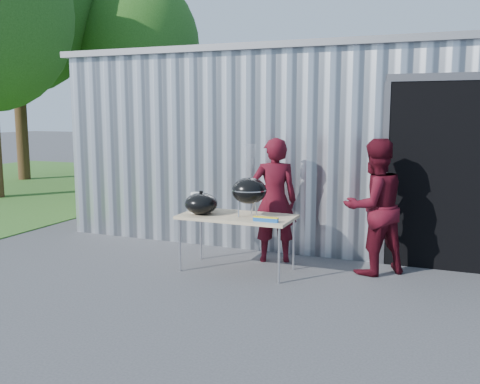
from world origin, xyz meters
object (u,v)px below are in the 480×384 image
at_px(folding_table, 237,218).
at_px(kettle_grill, 249,185).
at_px(person_bystander, 374,207).
at_px(person_cook, 274,200).

xyz_separation_m(folding_table, kettle_grill, (0.18, -0.01, 0.46)).
bearing_deg(person_bystander, person_cook, -44.19).
distance_m(kettle_grill, person_cook, 0.71).
relative_size(folding_table, person_bystander, 0.85).
bearing_deg(folding_table, person_cook, 63.48).
bearing_deg(person_bystander, kettle_grill, -21.06).
distance_m(kettle_grill, person_bystander, 1.65).
bearing_deg(kettle_grill, folding_table, 175.69).
bearing_deg(person_bystander, folding_table, -23.51).
height_order(folding_table, kettle_grill, kettle_grill).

